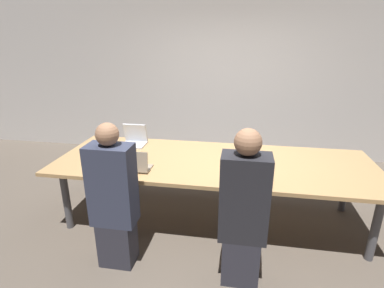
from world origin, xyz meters
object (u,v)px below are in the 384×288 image
cup_near_left (113,162)px  stapler (239,166)px  laptop_near_midright (241,174)px  cup_near_midright (267,177)px  person_near_left (114,200)px  laptop_near_left (135,165)px  laptop_far_left (134,139)px  person_near_midright (243,212)px

cup_near_left → stapler: 1.35m
laptop_near_midright → cup_near_left: laptop_near_midright is taller
cup_near_midright → cup_near_left: bearing=177.7°
person_near_left → stapler: person_near_left is taller
cup_near_midright → person_near_left: size_ratio=0.06×
laptop_near_left → cup_near_left: (-0.27, 0.07, -0.02)m
laptop_near_midright → laptop_far_left: bearing=-31.5°
laptop_near_midright → cup_near_left: size_ratio=3.82×
laptop_near_midright → person_near_midright: (0.04, -0.46, -0.13)m
laptop_near_left → cup_near_left: size_ratio=3.37×
person_near_midright → person_near_left: 1.16m
person_near_midright → stapler: (-0.06, 0.76, 0.09)m
person_near_midright → stapler: 0.76m
laptop_far_left → cup_near_midright: (1.63, -0.78, -0.04)m
laptop_near_left → person_near_left: bearing=85.5°
cup_near_left → laptop_near_midright: bearing=-5.3°
laptop_near_left → stapler: size_ratio=1.98×
laptop_far_left → cup_near_left: size_ratio=3.38×
cup_near_midright → person_near_left: person_near_left is taller
laptop_near_midright → cup_near_midright: 0.26m
cup_near_midright → cup_near_left: 1.61m
laptop_near_left → stapler: bearing=-167.0°
laptop_near_midright → cup_near_left: (-1.36, 0.13, -0.03)m
laptop_far_left → cup_near_left: bearing=-88.3°
laptop_near_left → cup_near_left: bearing=-14.8°
cup_near_midright → stapler: size_ratio=0.54×
person_near_midright → person_near_left: bearing=-1.5°
person_near_midright → laptop_far_left: bearing=-42.7°
laptop_near_left → person_near_left: size_ratio=0.22×
person_near_left → cup_near_left: (-0.23, 0.55, 0.12)m
person_near_midright → cup_near_left: size_ratio=15.56×
person_near_midright → person_near_left: (-1.16, 0.03, -0.01)m
laptop_near_midright → laptop_near_left: size_ratio=1.13×
laptop_near_midright → stapler: bearing=-86.0°
laptop_far_left → laptop_near_left: size_ratio=1.00×
cup_near_left → stapler: (1.34, 0.17, -0.02)m
laptop_far_left → cup_near_midright: 1.81m
laptop_far_left → person_near_midright: bearing=-42.7°
laptop_near_midright → person_near_midright: person_near_midright is taller
cup_near_midright → laptop_near_left: laptop_near_left is taller
cup_near_midright → laptop_far_left: bearing=154.3°
laptop_far_left → cup_near_midright: size_ratio=3.68×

